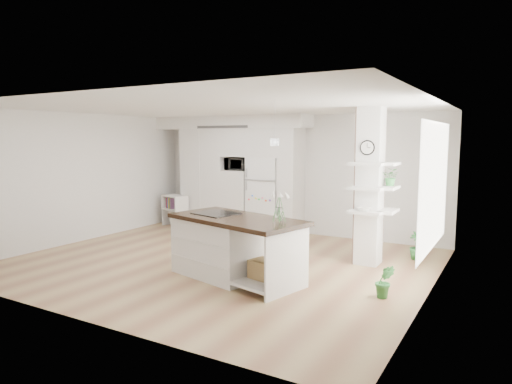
# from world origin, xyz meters

# --- Properties ---
(floor) EXTENTS (7.00, 6.00, 0.01)m
(floor) POSITION_xyz_m (0.00, 0.00, 0.00)
(floor) COLOR tan
(floor) RESTS_ON ground
(room) EXTENTS (7.04, 6.04, 2.72)m
(room) POSITION_xyz_m (0.00, 0.00, 1.86)
(room) COLOR white
(room) RESTS_ON ground
(cabinet_wall) EXTENTS (4.00, 0.71, 2.70)m
(cabinet_wall) POSITION_xyz_m (-1.45, 2.67, 1.51)
(cabinet_wall) COLOR silver
(cabinet_wall) RESTS_ON floor
(refrigerator) EXTENTS (0.78, 0.69, 1.75)m
(refrigerator) POSITION_xyz_m (-0.53, 2.68, 0.88)
(refrigerator) COLOR white
(refrigerator) RESTS_ON floor
(column) EXTENTS (0.69, 0.90, 2.70)m
(column) POSITION_xyz_m (2.38, 1.13, 1.35)
(column) COLOR silver
(column) RESTS_ON floor
(window) EXTENTS (0.00, 2.40, 2.40)m
(window) POSITION_xyz_m (3.48, 0.30, 1.50)
(window) COLOR white
(window) RESTS_ON room
(pendant_light) EXTENTS (0.12, 0.12, 0.10)m
(pendant_light) POSITION_xyz_m (1.70, 0.15, 2.12)
(pendant_light) COLOR white
(pendant_light) RESTS_ON room
(kitchen_island) EXTENTS (2.35, 1.52, 1.54)m
(kitchen_island) POSITION_xyz_m (0.57, -0.64, 0.51)
(kitchen_island) COLOR silver
(kitchen_island) RESTS_ON floor
(bookshelf) EXTENTS (0.74, 0.57, 0.78)m
(bookshelf) POSITION_xyz_m (-2.82, 2.17, 0.34)
(bookshelf) COLOR silver
(bookshelf) RESTS_ON floor
(floor_plant_a) EXTENTS (0.31, 0.28, 0.47)m
(floor_plant_a) POSITION_xyz_m (3.00, -0.41, 0.23)
(floor_plant_a) COLOR #338039
(floor_plant_a) RESTS_ON floor
(floor_plant_b) EXTENTS (0.30, 0.30, 0.51)m
(floor_plant_b) POSITION_xyz_m (3.00, 1.90, 0.26)
(floor_plant_b) COLOR #338039
(floor_plant_b) RESTS_ON floor
(microwave) EXTENTS (0.54, 0.37, 0.30)m
(microwave) POSITION_xyz_m (-1.27, 2.62, 1.57)
(microwave) COLOR #2D2D2D
(microwave) RESTS_ON cabinet_wall
(shelf_plant) EXTENTS (0.27, 0.23, 0.30)m
(shelf_plant) POSITION_xyz_m (2.63, 1.30, 1.52)
(shelf_plant) COLOR #338039
(shelf_plant) RESTS_ON column
(decor_bowl) EXTENTS (0.22, 0.22, 0.05)m
(decor_bowl) POSITION_xyz_m (2.30, 0.90, 1.00)
(decor_bowl) COLOR white
(decor_bowl) RESTS_ON column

